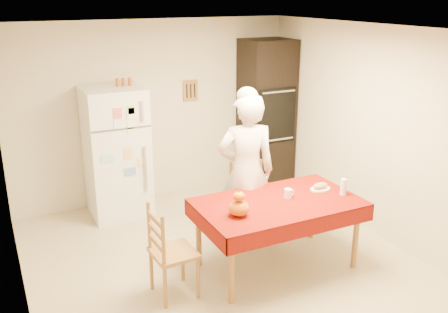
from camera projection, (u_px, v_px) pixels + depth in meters
floor at (225, 266)px, 5.42m from camera, size 4.50×4.50×0.00m
room_shell at (225, 121)px, 4.91m from camera, size 4.02×4.52×2.51m
refrigerator at (117, 152)px, 6.48m from camera, size 0.75×0.74×1.70m
oven_cabinet at (266, 115)px, 7.40m from camera, size 0.70×0.62×2.20m
dining_table at (278, 207)px, 5.21m from camera, size 1.70×1.00×0.76m
chair_far at (247, 199)px, 5.90m from camera, size 0.51×0.50×0.95m
chair_left at (167, 249)px, 4.75m from camera, size 0.42×0.44×0.95m
seated_woman at (246, 172)px, 5.60m from camera, size 0.75×0.59×1.82m
coffee_mug at (288, 193)px, 5.26m from camera, size 0.08×0.08×0.10m
pumpkin_lower at (239, 208)px, 4.84m from camera, size 0.21×0.21×0.15m
pumpkin_upper at (239, 196)px, 4.80m from camera, size 0.12×0.12×0.09m
wine_glass at (343, 187)px, 5.34m from camera, size 0.07×0.07×0.18m
bread_plate at (320, 189)px, 5.49m from camera, size 0.24×0.24×0.02m
bread_loaf at (320, 186)px, 5.48m from camera, size 0.18×0.10×0.06m
spice_jar_left at (118, 82)px, 6.28m from camera, size 0.05×0.05×0.10m
spice_jar_mid at (123, 82)px, 6.31m from camera, size 0.05×0.05×0.10m
spice_jar_right at (130, 81)px, 6.34m from camera, size 0.05×0.05×0.10m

